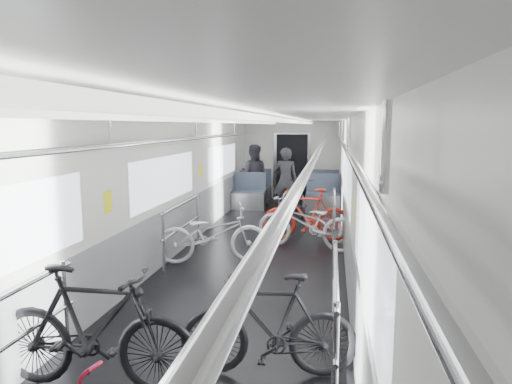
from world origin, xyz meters
TOP-DOWN VIEW (x-y plane):
  - car_shell at (0.00, 1.78)m, footprint 3.02×14.01m
  - bike_left_mid at (-0.75, -3.72)m, footprint 1.85×0.54m
  - bike_left_far at (-0.71, 0.06)m, footprint 1.95×1.14m
  - bike_right_near at (0.69, -3.25)m, footprint 1.66×0.64m
  - bike_right_mid at (0.78, 1.14)m, footprint 1.99×1.05m
  - bike_right_far at (0.75, 1.74)m, footprint 1.79×0.65m
  - bike_aisle at (0.33, 4.48)m, footprint 1.19×1.96m
  - person_standing at (0.05, 4.58)m, footprint 0.64×0.43m
  - person_seated at (-0.97, 5.55)m, footprint 0.86×0.68m

SIDE VIEW (x-z plane):
  - bike_left_far at x=-0.71m, z-range 0.00..0.97m
  - bike_right_near at x=0.69m, z-range 0.00..0.97m
  - bike_aisle at x=0.33m, z-range 0.00..0.97m
  - bike_right_mid at x=0.78m, z-range 0.00..0.99m
  - bike_right_far at x=0.75m, z-range 0.00..1.06m
  - bike_left_mid at x=-0.75m, z-range 0.00..1.11m
  - person_standing at x=0.05m, z-range 0.00..1.72m
  - person_seated at x=-0.97m, z-range 0.00..1.75m
  - car_shell at x=0.00m, z-range -0.08..2.33m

